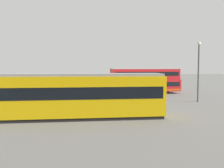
% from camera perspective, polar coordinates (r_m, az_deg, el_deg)
% --- Properties ---
extents(ground_plane, '(160.00, 160.00, 0.00)m').
position_cam_1_polar(ground_plane, '(34.06, 5.73, -2.75)').
color(ground_plane, slate).
extents(double_decker_bus, '(10.60, 3.59, 3.74)m').
position_cam_1_polar(double_decker_bus, '(37.23, 7.51, 0.77)').
color(double_decker_bus, red).
rests_on(double_decker_bus, ground).
extents(tram_yellow, '(13.04, 4.72, 3.48)m').
position_cam_1_polar(tram_yellow, '(19.44, -7.05, -2.55)').
color(tram_yellow, '#E5B70C').
rests_on(tram_yellow, ground).
extents(pedestrian_near_railing, '(0.36, 0.36, 1.60)m').
position_cam_1_polar(pedestrian_near_railing, '(26.43, -0.50, -2.71)').
color(pedestrian_near_railing, black).
rests_on(pedestrian_near_railing, ground).
extents(pedestrian_railing, '(8.75, 0.42, 1.08)m').
position_cam_1_polar(pedestrian_railing, '(27.02, 1.65, -2.93)').
color(pedestrian_railing, gray).
rests_on(pedestrian_railing, ground).
extents(info_sign, '(1.22, 0.33, 2.27)m').
position_cam_1_polar(info_sign, '(25.71, -10.80, -1.47)').
color(info_sign, slate).
rests_on(info_sign, ground).
extents(street_lamp, '(0.36, 0.36, 6.78)m').
position_cam_1_polar(street_lamp, '(29.72, 19.16, 3.72)').
color(street_lamp, '#4C4C51').
rests_on(street_lamp, ground).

